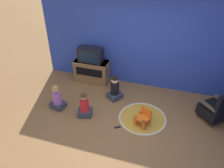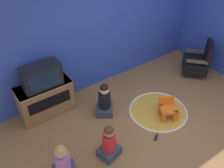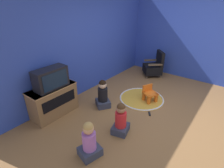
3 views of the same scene
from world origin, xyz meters
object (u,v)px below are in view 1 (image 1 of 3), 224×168
Objects in this scene: yellow_kid_chair at (143,119)px; remote_control at (117,127)px; child_watching_left at (115,89)px; black_armchair at (215,109)px; child_watching_center at (57,98)px; tv_cabinet at (92,71)px; television at (90,55)px; child_watching_right at (84,106)px.

remote_control is (-0.53, -0.28, -0.17)m from yellow_kid_chair.
yellow_kid_chair is 0.60× the size of child_watching_left.
black_armchair is 1.22× the size of child_watching_left.
yellow_kid_chair is 2.22m from child_watching_center.
remote_control is at bearing -126.04° from child_watching_left.
tv_cabinet reaches higher than child_watching_center.
black_armchair reaches higher than yellow_kid_chair.
black_armchair reaches higher than child_watching_center.
tv_cabinet is 1.49× the size of child_watching_left.
child_watching_right is (0.41, -1.51, -0.61)m from television.
yellow_kid_chair is 1.44m from child_watching_right.
child_watching_center is (-3.82, -0.68, -0.03)m from black_armchair.
yellow_kid_chair is at bearing -38.18° from tv_cabinet.
tv_cabinet is 6.98× the size of remote_control.
child_watching_right is (0.41, -1.55, -0.07)m from tv_cabinet.
black_armchair is 1.28× the size of child_watching_right.
tv_cabinet is 3.53m from black_armchair.
child_watching_left is 1.03× the size of child_watching_center.
tv_cabinet reaches higher than child_watching_right.
child_watching_left is 1.53m from child_watching_center.
tv_cabinet is 2.36m from yellow_kid_chair.
child_watching_left is at bearing -46.09° from black_armchair.
black_armchair reaches higher than child_watching_right.
television is at bearing 90.22° from child_watching_left.
black_armchair is at bearing -10.04° from remote_control.
child_watching_left is at bearing -33.87° from television.
remote_control is at bearing -52.28° from television.
yellow_kid_chair is (1.85, -1.45, -0.18)m from tv_cabinet.
tv_cabinet reaches higher than remote_control.
child_watching_left is at bearing -35.48° from tv_cabinet.
child_watching_left is 1.18m from remote_control.
child_watching_center is (-0.37, -1.47, -0.06)m from tv_cabinet.
television is 1.00× the size of child_watching_left.
child_watching_right is at bearing 9.08° from child_watching_center.
black_armchair is (3.44, -0.79, -0.02)m from tv_cabinet.
child_watching_left is (-0.92, 0.80, 0.13)m from yellow_kid_chair.
tv_cabinet is 1.22× the size of black_armchair.
television is (-0.00, -0.04, 0.55)m from tv_cabinet.
tv_cabinet is at bearing 90.31° from child_watching_center.
tv_cabinet reaches higher than yellow_kid_chair.
child_watching_right is at bearing -175.64° from child_watching_left.
remote_control is at bearing -27.14° from child_watching_right.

